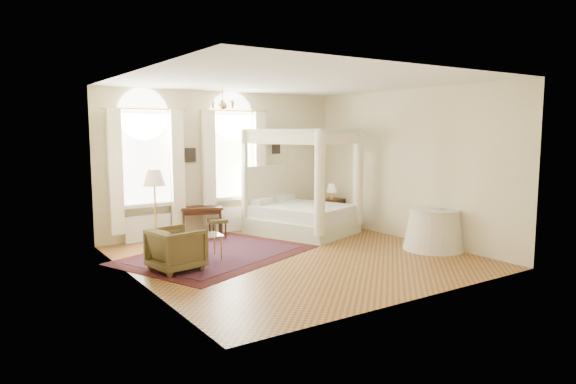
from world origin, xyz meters
name	(u,v)px	position (x,y,z in m)	size (l,w,h in m)	color
ground	(295,257)	(0.00, 0.00, 0.00)	(6.00, 6.00, 0.00)	#A3662F
room_walls	(296,153)	(0.00, 0.00, 1.98)	(6.00, 6.00, 6.00)	beige
window_left	(146,174)	(-1.90, 2.87, 1.49)	(1.62, 0.27, 3.29)	silver
window_right	(234,169)	(0.20, 2.87, 1.49)	(1.62, 0.27, 3.29)	silver
chandelier	(223,104)	(-0.90, 1.20, 2.91)	(0.51, 0.45, 0.50)	gold
wall_pictures	(227,152)	(0.09, 2.97, 1.89)	(2.54, 0.03, 0.39)	black
canopy_bed	(302,210)	(1.42, 1.79, 0.55)	(2.46, 2.71, 2.44)	beige
nightstand	(334,212)	(2.70, 2.21, 0.34)	(0.47, 0.42, 0.67)	#32170D
nightstand_lamp	(331,189)	(2.62, 2.21, 0.92)	(0.26, 0.26, 0.38)	gold
writing_desk	(202,211)	(-0.72, 2.70, 0.59)	(1.04, 0.79, 0.69)	#32170D
laptop	(210,206)	(-0.55, 2.65, 0.70)	(0.30, 0.19, 0.02)	black
stool	(218,222)	(-0.48, 2.38, 0.36)	(0.43, 0.43, 0.43)	#3E361A
armchair	(176,249)	(-2.25, 0.35, 0.37)	(0.80, 0.82, 0.75)	#4A3D20
coffee_table	(203,237)	(-1.53, 0.84, 0.41)	(0.71, 0.53, 0.46)	white
floor_lamp	(154,182)	(-2.13, 1.73, 1.41)	(0.43, 0.43, 1.65)	gold
oriental_rug	(217,254)	(-1.18, 0.97, 0.01)	(4.23, 3.68, 0.01)	#3E0E10
side_table	(434,229)	(2.70, -1.03, 0.41)	(1.22, 1.22, 0.83)	silver
book	(434,208)	(2.66, -1.05, 0.85)	(0.21, 0.29, 0.03)	black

